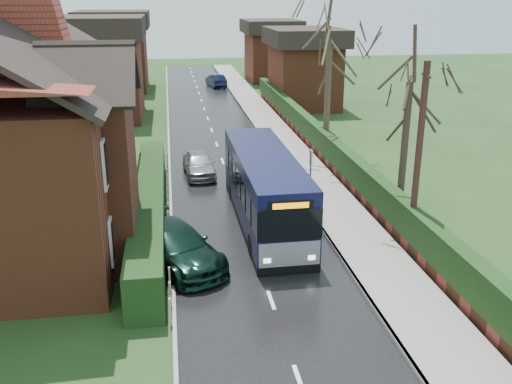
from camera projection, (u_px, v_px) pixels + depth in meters
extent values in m
plane|color=#29491F|center=(261.00, 272.00, 19.91)|extent=(140.00, 140.00, 0.00)
cube|color=black|center=(230.00, 183.00, 29.24)|extent=(6.00, 100.00, 0.02)
cube|color=slate|center=(311.00, 178.00, 29.83)|extent=(2.50, 100.00, 0.14)
cube|color=gray|center=(288.00, 179.00, 29.66)|extent=(0.12, 100.00, 0.14)
cube|color=gray|center=(170.00, 185.00, 28.80)|extent=(0.12, 100.00, 0.10)
cube|color=black|center=(150.00, 206.00, 23.76)|extent=(1.20, 16.00, 1.60)
cube|color=brown|center=(340.00, 172.00, 29.97)|extent=(0.30, 50.00, 0.60)
cube|color=black|center=(340.00, 156.00, 29.68)|extent=(0.60, 50.00, 1.20)
cube|color=brown|center=(14.00, 161.00, 22.31)|extent=(8.00, 14.00, 6.00)
cube|color=brown|center=(98.00, 180.00, 20.01)|extent=(2.50, 4.00, 6.00)
cube|color=silver|center=(112.00, 238.00, 18.68)|extent=(0.08, 1.20, 1.60)
cube|color=black|center=(113.00, 238.00, 18.69)|extent=(0.03, 0.95, 1.35)
cube|color=silver|center=(105.00, 162.00, 17.83)|extent=(0.08, 1.20, 1.60)
cube|color=black|center=(106.00, 162.00, 17.83)|extent=(0.03, 0.95, 1.35)
cube|color=silver|center=(121.00, 198.00, 22.42)|extent=(0.08, 1.20, 1.60)
cube|color=black|center=(122.00, 198.00, 22.42)|extent=(0.03, 0.95, 1.35)
cube|color=silver|center=(116.00, 133.00, 21.56)|extent=(0.08, 1.20, 1.60)
cube|color=black|center=(116.00, 133.00, 21.56)|extent=(0.03, 0.95, 1.35)
cube|color=silver|center=(127.00, 168.00, 26.15)|extent=(0.08, 1.20, 1.60)
cube|color=black|center=(128.00, 168.00, 26.15)|extent=(0.03, 0.95, 1.35)
cube|color=silver|center=(123.00, 112.00, 25.29)|extent=(0.08, 1.20, 1.60)
cube|color=black|center=(123.00, 112.00, 25.30)|extent=(0.03, 0.95, 1.35)
cube|color=silver|center=(130.00, 154.00, 28.48)|extent=(0.08, 1.20, 1.60)
cube|color=black|center=(131.00, 154.00, 28.49)|extent=(0.03, 0.95, 1.35)
cube|color=silver|center=(126.00, 102.00, 27.63)|extent=(0.08, 1.20, 1.60)
cube|color=black|center=(127.00, 102.00, 27.63)|extent=(0.03, 0.95, 1.35)
cube|color=black|center=(265.00, 204.00, 23.94)|extent=(2.31, 9.80, 1.01)
cube|color=black|center=(265.00, 181.00, 23.60)|extent=(2.33, 9.80, 1.07)
cube|color=black|center=(265.00, 162.00, 23.32)|extent=(2.31, 9.80, 0.59)
cube|color=black|center=(265.00, 219.00, 24.16)|extent=(2.31, 9.80, 0.31)
cube|color=gray|center=(289.00, 254.00, 19.43)|extent=(2.13, 0.14, 0.89)
cube|color=black|center=(290.00, 225.00, 19.05)|extent=(2.00, 0.10, 1.16)
cube|color=black|center=(291.00, 205.00, 18.82)|extent=(1.56, 0.09, 0.31)
cube|color=#FF8C00|center=(291.00, 206.00, 18.78)|extent=(1.22, 0.05, 0.20)
cube|color=black|center=(289.00, 270.00, 19.62)|extent=(2.18, 0.16, 0.27)
cube|color=#FFF2CC|center=(267.00, 261.00, 19.32)|extent=(0.25, 0.05, 0.16)
cube|color=#FFF2CC|center=(312.00, 258.00, 19.55)|extent=(0.25, 0.05, 0.16)
cylinder|color=black|center=(253.00, 245.00, 21.00)|extent=(0.26, 0.86, 0.85)
cylinder|color=black|center=(306.00, 241.00, 21.30)|extent=(0.26, 0.86, 0.85)
cylinder|color=black|center=(232.00, 190.00, 26.83)|extent=(0.26, 0.86, 0.85)
cylinder|color=black|center=(274.00, 188.00, 27.14)|extent=(0.26, 0.86, 0.85)
imported|color=#ACACB1|center=(199.00, 164.00, 30.21)|extent=(1.78, 3.88, 1.29)
imported|color=black|center=(176.00, 246.00, 20.24)|extent=(4.01, 5.34, 1.44)
imported|color=black|center=(216.00, 81.00, 59.09)|extent=(2.06, 4.08, 1.28)
cylinder|color=slate|center=(310.00, 179.00, 25.52)|extent=(0.08, 0.08, 2.71)
cube|color=silver|center=(311.00, 154.00, 25.14)|extent=(0.06, 0.41, 0.31)
cube|color=silver|center=(311.00, 162.00, 25.27)|extent=(0.05, 0.37, 0.27)
cylinder|color=#311A16|center=(418.00, 161.00, 20.33)|extent=(0.24, 0.24, 7.06)
cube|color=#311A16|center=(426.00, 76.00, 19.34)|extent=(0.22, 0.91, 0.08)
cylinder|color=#32241D|center=(404.00, 157.00, 22.92)|extent=(0.29, 0.29, 5.98)
cylinder|color=#3E3224|center=(327.00, 103.00, 32.39)|extent=(0.36, 0.36, 6.62)
cylinder|color=#372A20|center=(53.00, 123.00, 26.94)|extent=(0.31, 0.31, 6.77)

